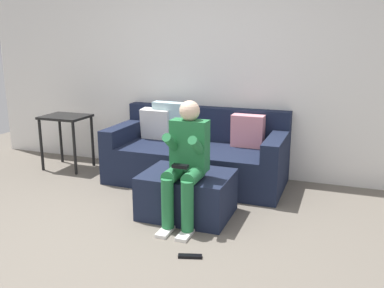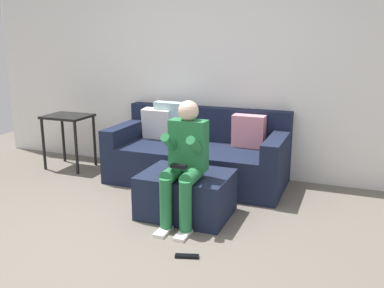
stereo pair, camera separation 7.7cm
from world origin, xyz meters
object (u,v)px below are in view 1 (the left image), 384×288
(couch_sectional, at_px, (197,155))
(side_table, at_px, (66,125))
(person_seated, at_px, (186,159))
(remote_near_ottoman, at_px, (190,256))
(ottoman, at_px, (187,194))

(couch_sectional, relative_size, side_table, 2.93)
(person_seated, distance_m, side_table, 2.28)
(person_seated, xyz_separation_m, remote_near_ottoman, (0.25, -0.57, -0.59))
(person_seated, relative_size, remote_near_ottoman, 6.03)
(side_table, height_order, remote_near_ottoman, side_table)
(ottoman, relative_size, remote_near_ottoman, 4.47)
(couch_sectional, bearing_deg, remote_near_ottoman, -72.05)
(side_table, bearing_deg, remote_near_ottoman, -35.22)
(ottoman, bearing_deg, side_table, 156.43)
(couch_sectional, distance_m, side_table, 1.75)
(ottoman, xyz_separation_m, person_seated, (0.06, -0.18, 0.40))
(side_table, bearing_deg, person_seated, -27.10)
(person_seated, bearing_deg, remote_near_ottoman, -66.09)
(ottoman, xyz_separation_m, remote_near_ottoman, (0.31, -0.75, -0.20))
(couch_sectional, xyz_separation_m, ottoman, (0.25, -0.97, -0.11))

